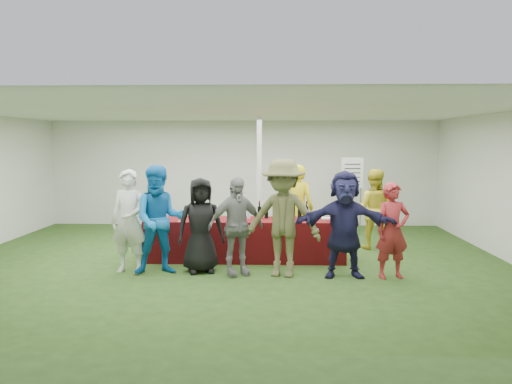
{
  "coord_description": "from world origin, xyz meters",
  "views": [
    {
      "loc": [
        0.78,
        -8.88,
        2.14
      ],
      "look_at": [
        0.47,
        0.1,
        1.25
      ],
      "focal_mm": 35.0,
      "sensor_mm": 36.0,
      "label": 1
    }
  ],
  "objects_px": {
    "customer_2": "(201,225)",
    "customer_6": "(392,231)",
    "customer_3": "(236,226)",
    "customer_5": "(345,224)",
    "staff_back": "(373,209)",
    "serving_table": "(245,239)",
    "customer_1": "(160,220)",
    "dump_bucket": "(337,217)",
    "customer_4": "(283,218)",
    "wine_list_sign": "(352,179)",
    "staff_pourer": "(298,208)",
    "customer_0": "(129,221)"
  },
  "relations": [
    {
      "from": "customer_2",
      "to": "customer_5",
      "type": "relative_size",
      "value": 0.92
    },
    {
      "from": "serving_table",
      "to": "customer_1",
      "type": "xyz_separation_m",
      "value": [
        -1.33,
        -1.01,
        0.51
      ]
    },
    {
      "from": "customer_3",
      "to": "customer_6",
      "type": "height_order",
      "value": "customer_3"
    },
    {
      "from": "customer_6",
      "to": "wine_list_sign",
      "type": "bearing_deg",
      "value": 78.63
    },
    {
      "from": "customer_3",
      "to": "customer_5",
      "type": "bearing_deg",
      "value": -27.68
    },
    {
      "from": "dump_bucket",
      "to": "customer_4",
      "type": "relative_size",
      "value": 0.14
    },
    {
      "from": "staff_back",
      "to": "serving_table",
      "type": "bearing_deg",
      "value": 38.91
    },
    {
      "from": "serving_table",
      "to": "dump_bucket",
      "type": "distance_m",
      "value": 1.72
    },
    {
      "from": "wine_list_sign",
      "to": "staff_pourer",
      "type": "relative_size",
      "value": 1.05
    },
    {
      "from": "dump_bucket",
      "to": "customer_5",
      "type": "xyz_separation_m",
      "value": [
        0.01,
        -0.89,
        0.01
      ]
    },
    {
      "from": "customer_1",
      "to": "customer_2",
      "type": "bearing_deg",
      "value": -2.99
    },
    {
      "from": "customer_0",
      "to": "customer_5",
      "type": "distance_m",
      "value": 3.5
    },
    {
      "from": "customer_1",
      "to": "customer_6",
      "type": "height_order",
      "value": "customer_1"
    },
    {
      "from": "serving_table",
      "to": "staff_pourer",
      "type": "distance_m",
      "value": 1.39
    },
    {
      "from": "customer_2",
      "to": "staff_back",
      "type": "bearing_deg",
      "value": 15.03
    },
    {
      "from": "serving_table",
      "to": "staff_back",
      "type": "distance_m",
      "value": 2.77
    },
    {
      "from": "customer_4",
      "to": "wine_list_sign",
      "type": "bearing_deg",
      "value": 78.0
    },
    {
      "from": "wine_list_sign",
      "to": "customer_6",
      "type": "height_order",
      "value": "wine_list_sign"
    },
    {
      "from": "customer_2",
      "to": "customer_4",
      "type": "height_order",
      "value": "customer_4"
    },
    {
      "from": "staff_back",
      "to": "customer_6",
      "type": "distance_m",
      "value": 2.2
    },
    {
      "from": "dump_bucket",
      "to": "customer_6",
      "type": "height_order",
      "value": "customer_6"
    },
    {
      "from": "staff_pourer",
      "to": "customer_4",
      "type": "relative_size",
      "value": 0.91
    },
    {
      "from": "customer_2",
      "to": "customer_6",
      "type": "bearing_deg",
      "value": -20.89
    },
    {
      "from": "customer_2",
      "to": "customer_4",
      "type": "distance_m",
      "value": 1.37
    },
    {
      "from": "customer_2",
      "to": "customer_3",
      "type": "relative_size",
      "value": 0.98
    },
    {
      "from": "staff_back",
      "to": "customer_5",
      "type": "relative_size",
      "value": 0.95
    },
    {
      "from": "customer_5",
      "to": "dump_bucket",
      "type": "bearing_deg",
      "value": 90.36
    },
    {
      "from": "staff_pourer",
      "to": "staff_back",
      "type": "bearing_deg",
      "value": -153.19
    },
    {
      "from": "staff_back",
      "to": "customer_4",
      "type": "distance_m",
      "value": 2.84
    },
    {
      "from": "staff_back",
      "to": "customer_5",
      "type": "distance_m",
      "value": 2.33
    },
    {
      "from": "staff_back",
      "to": "customer_4",
      "type": "xyz_separation_m",
      "value": [
        -1.86,
        -2.14,
        0.14
      ]
    },
    {
      "from": "customer_1",
      "to": "staff_back",
      "type": "bearing_deg",
      "value": 14.59
    },
    {
      "from": "customer_1",
      "to": "customer_4",
      "type": "xyz_separation_m",
      "value": [
        2.0,
        -0.08,
        0.06
      ]
    },
    {
      "from": "staff_pourer",
      "to": "customer_4",
      "type": "bearing_deg",
      "value": 98.86
    },
    {
      "from": "staff_pourer",
      "to": "customer_2",
      "type": "xyz_separation_m",
      "value": [
        -1.69,
        -1.73,
        -0.07
      ]
    },
    {
      "from": "dump_bucket",
      "to": "customer_3",
      "type": "distance_m",
      "value": 1.92
    },
    {
      "from": "customer_3",
      "to": "customer_6",
      "type": "distance_m",
      "value": 2.48
    },
    {
      "from": "staff_pourer",
      "to": "staff_back",
      "type": "xyz_separation_m",
      "value": [
        1.52,
        0.21,
        -0.05
      ]
    },
    {
      "from": "dump_bucket",
      "to": "customer_6",
      "type": "xyz_separation_m",
      "value": [
        0.75,
        -0.93,
        -0.08
      ]
    },
    {
      "from": "dump_bucket",
      "to": "customer_3",
      "type": "bearing_deg",
      "value": -154.29
    },
    {
      "from": "wine_list_sign",
      "to": "customer_0",
      "type": "distance_m",
      "value": 5.46
    },
    {
      "from": "serving_table",
      "to": "customer_3",
      "type": "xyz_separation_m",
      "value": [
        -0.09,
        -1.05,
        0.42
      ]
    },
    {
      "from": "wine_list_sign",
      "to": "staff_back",
      "type": "bearing_deg",
      "value": -82.39
    },
    {
      "from": "customer_1",
      "to": "serving_table",
      "type": "bearing_deg",
      "value": 23.82
    },
    {
      "from": "dump_bucket",
      "to": "customer_5",
      "type": "distance_m",
      "value": 0.89
    },
    {
      "from": "customer_0",
      "to": "customer_2",
      "type": "bearing_deg",
      "value": 11.81
    },
    {
      "from": "staff_pourer",
      "to": "customer_6",
      "type": "distance_m",
      "value": 2.42
    },
    {
      "from": "customer_5",
      "to": "staff_pourer",
      "type": "bearing_deg",
      "value": 108.26
    },
    {
      "from": "dump_bucket",
      "to": "staff_back",
      "type": "xyz_separation_m",
      "value": [
        0.89,
        1.27,
        -0.03
      ]
    },
    {
      "from": "wine_list_sign",
      "to": "customer_3",
      "type": "distance_m",
      "value": 4.35
    }
  ]
}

